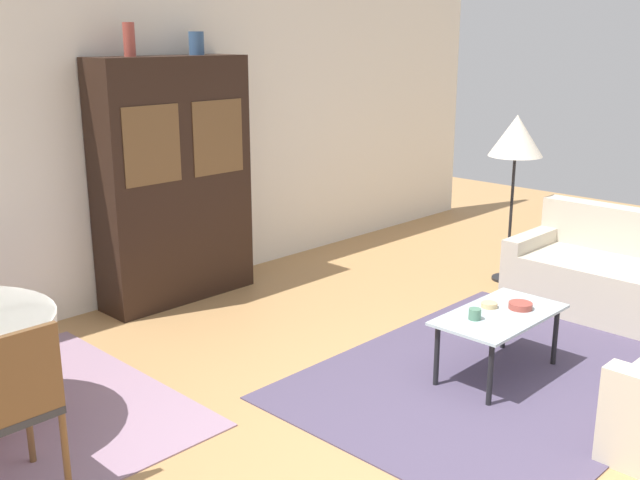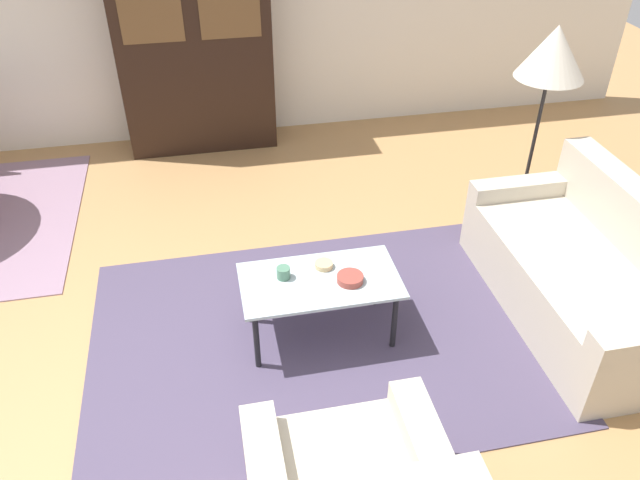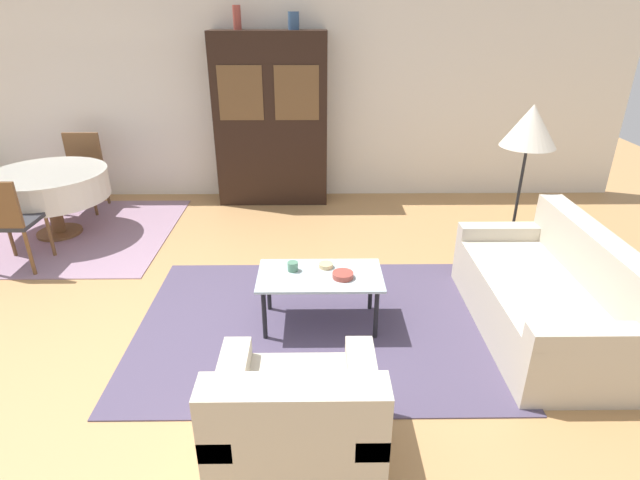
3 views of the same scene
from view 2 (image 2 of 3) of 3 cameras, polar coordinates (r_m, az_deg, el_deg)
ground_plane at (r=3.75m, az=-14.12°, el=-15.46°), size 14.00×14.00×0.00m
wall_back at (r=6.23m, az=-16.03°, el=20.38°), size 10.00×0.06×2.70m
area_rug at (r=4.07m, az=-0.24°, el=-8.81°), size 2.87×2.06×0.01m
couch at (r=4.43m, az=23.26°, el=-2.90°), size 0.89×1.74×0.84m
coffee_table at (r=3.83m, az=0.00°, el=-4.20°), size 0.97×0.53×0.44m
display_cabinet at (r=6.04m, az=-11.49°, el=17.59°), size 1.39×0.43×2.10m
floor_lamp at (r=4.87m, az=20.50°, el=15.44°), size 0.49×0.49×1.57m
cup at (r=3.79m, az=-3.36°, el=-3.01°), size 0.08×0.08×0.07m
bowl at (r=3.77m, az=2.77°, el=-3.53°), size 0.16×0.16×0.04m
bowl_small at (r=3.88m, az=0.36°, el=-2.28°), size 0.11×0.11×0.03m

